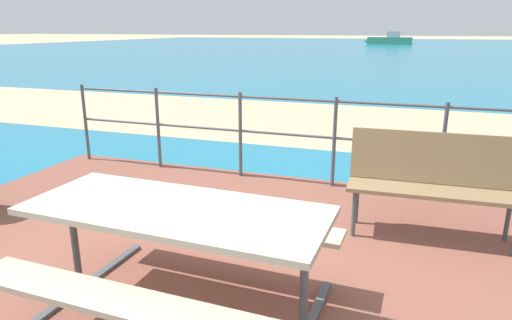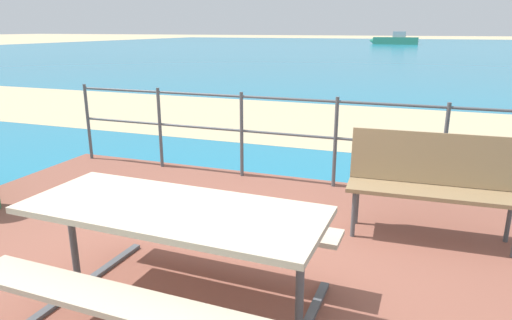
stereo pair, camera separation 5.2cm
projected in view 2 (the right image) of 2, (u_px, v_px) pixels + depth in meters
ground_plane at (197, 284)px, 3.46m from camera, size 240.00×240.00×0.00m
patio_paving at (197, 281)px, 3.45m from camera, size 6.40×5.20×0.06m
sea_water at (407, 50)px, 39.54m from camera, size 90.00×90.00×0.01m
beach_strip at (341, 123)px, 9.29m from camera, size 54.02×4.71×0.01m
picnic_table at (173, 232)px, 2.83m from camera, size 1.93×1.45×0.77m
park_bench at (434, 177)px, 4.00m from camera, size 1.49×0.48×0.94m
railing_fence at (287, 128)px, 5.44m from camera, size 5.94×0.04×1.08m
boat_near at (394, 40)px, 53.53m from camera, size 5.65×1.21×1.49m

